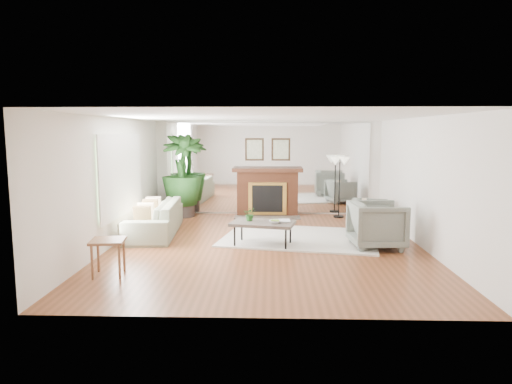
{
  "coord_description": "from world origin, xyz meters",
  "views": [
    {
      "loc": [
        0.08,
        -8.72,
        2.23
      ],
      "look_at": [
        -0.22,
        0.6,
        0.98
      ],
      "focal_mm": 32.0,
      "sensor_mm": 36.0,
      "label": 1
    }
  ],
  "objects_px": {
    "floor_lamp": "(340,166)",
    "armchair_front": "(377,225)",
    "armchair_back": "(369,215)",
    "side_table": "(108,245)",
    "fireplace": "(267,191)",
    "sofa": "(154,218)",
    "coffee_table": "(263,224)",
    "potted_ficus": "(182,173)"
  },
  "relations": [
    {
      "from": "sofa",
      "to": "potted_ficus",
      "type": "distance_m",
      "value": 2.25
    },
    {
      "from": "sofa",
      "to": "armchair_back",
      "type": "height_order",
      "value": "armchair_back"
    },
    {
      "from": "coffee_table",
      "to": "side_table",
      "type": "distance_m",
      "value": 3.04
    },
    {
      "from": "sofa",
      "to": "potted_ficus",
      "type": "height_order",
      "value": "potted_ficus"
    },
    {
      "from": "armchair_back",
      "to": "side_table",
      "type": "xyz_separation_m",
      "value": [
        -4.72,
        -3.31,
        0.12
      ]
    },
    {
      "from": "armchair_front",
      "to": "armchair_back",
      "type": "bearing_deg",
      "value": -10.15
    },
    {
      "from": "armchair_front",
      "to": "sofa",
      "type": "bearing_deg",
      "value": 73.42
    },
    {
      "from": "floor_lamp",
      "to": "fireplace",
      "type": "bearing_deg",
      "value": 173.75
    },
    {
      "from": "coffee_table",
      "to": "floor_lamp",
      "type": "xyz_separation_m",
      "value": [
        1.93,
        3.08,
        0.91
      ]
    },
    {
      "from": "fireplace",
      "to": "side_table",
      "type": "height_order",
      "value": "fireplace"
    },
    {
      "from": "potted_ficus",
      "to": "floor_lamp",
      "type": "height_order",
      "value": "potted_ficus"
    },
    {
      "from": "sofa",
      "to": "armchair_back",
      "type": "relative_size",
      "value": 3.07
    },
    {
      "from": "fireplace",
      "to": "floor_lamp",
      "type": "distance_m",
      "value": 1.99
    },
    {
      "from": "sofa",
      "to": "floor_lamp",
      "type": "relative_size",
      "value": 1.55
    },
    {
      "from": "coffee_table",
      "to": "armchair_back",
      "type": "relative_size",
      "value": 1.67
    },
    {
      "from": "coffee_table",
      "to": "armchair_front",
      "type": "relative_size",
      "value": 1.35
    },
    {
      "from": "armchair_back",
      "to": "side_table",
      "type": "height_order",
      "value": "armchair_back"
    },
    {
      "from": "fireplace",
      "to": "potted_ficus",
      "type": "xyz_separation_m",
      "value": [
        -2.23,
        -0.23,
        0.49
      ]
    },
    {
      "from": "armchair_front",
      "to": "fireplace",
      "type": "bearing_deg",
      "value": 28.54
    },
    {
      "from": "side_table",
      "to": "floor_lamp",
      "type": "distance_m",
      "value": 6.64
    },
    {
      "from": "fireplace",
      "to": "sofa",
      "type": "height_order",
      "value": "fireplace"
    },
    {
      "from": "sofa",
      "to": "armchair_front",
      "type": "distance_m",
      "value": 4.69
    },
    {
      "from": "potted_ficus",
      "to": "coffee_table",
      "type": "bearing_deg",
      "value": -54.73
    },
    {
      "from": "sofa",
      "to": "armchair_back",
      "type": "xyz_separation_m",
      "value": [
        4.73,
        0.44,
        0.0
      ]
    },
    {
      "from": "sofa",
      "to": "potted_ficus",
      "type": "relative_size",
      "value": 1.13
    },
    {
      "from": "side_table",
      "to": "floor_lamp",
      "type": "xyz_separation_m",
      "value": [
        4.29,
        4.99,
        0.87
      ]
    },
    {
      "from": "fireplace",
      "to": "coffee_table",
      "type": "xyz_separation_m",
      "value": [
        -0.07,
        -3.28,
        -0.22
      ]
    },
    {
      "from": "sofa",
      "to": "armchair_front",
      "type": "xyz_separation_m",
      "value": [
        4.57,
        -1.03,
        0.09
      ]
    },
    {
      "from": "coffee_table",
      "to": "potted_ficus",
      "type": "relative_size",
      "value": 0.61
    },
    {
      "from": "fireplace",
      "to": "side_table",
      "type": "xyz_separation_m",
      "value": [
        -2.43,
        -5.19,
        -0.18
      ]
    },
    {
      "from": "coffee_table",
      "to": "armchair_front",
      "type": "bearing_deg",
      "value": -1.71
    },
    {
      "from": "armchair_front",
      "to": "floor_lamp",
      "type": "distance_m",
      "value": 3.28
    },
    {
      "from": "potted_ficus",
      "to": "side_table",
      "type": "bearing_deg",
      "value": -92.34
    },
    {
      "from": "floor_lamp",
      "to": "side_table",
      "type": "bearing_deg",
      "value": -130.72
    },
    {
      "from": "armchair_front",
      "to": "coffee_table",
      "type": "bearing_deg",
      "value": 84.45
    },
    {
      "from": "sofa",
      "to": "potted_ficus",
      "type": "bearing_deg",
      "value": 169.59
    },
    {
      "from": "fireplace",
      "to": "potted_ficus",
      "type": "distance_m",
      "value": 2.29
    },
    {
      "from": "fireplace",
      "to": "armchair_back",
      "type": "bearing_deg",
      "value": -39.38
    },
    {
      "from": "armchair_back",
      "to": "potted_ficus",
      "type": "xyz_separation_m",
      "value": [
        -4.51,
        1.65,
        0.79
      ]
    },
    {
      "from": "floor_lamp",
      "to": "armchair_front",
      "type": "bearing_deg",
      "value": -85.26
    },
    {
      "from": "coffee_table",
      "to": "sofa",
      "type": "height_order",
      "value": "sofa"
    },
    {
      "from": "side_table",
      "to": "floor_lamp",
      "type": "bearing_deg",
      "value": 49.28
    }
  ]
}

